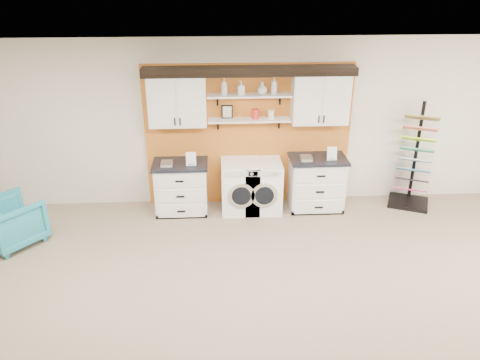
{
  "coord_description": "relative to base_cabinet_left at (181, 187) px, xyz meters",
  "views": [
    {
      "loc": [
        -0.54,
        -3.39,
        3.8
      ],
      "look_at": [
        -0.23,
        2.3,
        1.16
      ],
      "focal_mm": 35.0,
      "sensor_mm": 36.0,
      "label": 1
    }
  ],
  "objects": [
    {
      "name": "ceiling",
      "position": [
        1.13,
        -3.64,
        2.36
      ],
      "size": [
        10.0,
        10.0,
        0.0
      ],
      "primitive_type": "plane",
      "rotation": [
        3.14,
        0.0,
        0.0
      ],
      "color": "white",
      "rests_on": "wall_back"
    },
    {
      "name": "wall_back",
      "position": [
        1.13,
        0.36,
        0.96
      ],
      "size": [
        10.0,
        0.0,
        10.0
      ],
      "primitive_type": "plane",
      "rotation": [
        1.57,
        0.0,
        0.0
      ],
      "color": "beige",
      "rests_on": "floor"
    },
    {
      "name": "accent_panel",
      "position": [
        1.13,
        0.32,
        0.76
      ],
      "size": [
        3.4,
        0.07,
        2.4
      ],
      "primitive_type": "cube",
      "color": "#BD6520",
      "rests_on": "wall_back"
    },
    {
      "name": "upper_cabinet_left",
      "position": [
        0.0,
        0.15,
        1.44
      ],
      "size": [
        0.9,
        0.35,
        0.84
      ],
      "color": "white",
      "rests_on": "wall_back"
    },
    {
      "name": "upper_cabinet_right",
      "position": [
        2.26,
        0.15,
        1.44
      ],
      "size": [
        0.9,
        0.35,
        0.84
      ],
      "color": "white",
      "rests_on": "wall_back"
    },
    {
      "name": "shelf_lower",
      "position": [
        1.13,
        0.16,
        1.09
      ],
      "size": [
        1.32,
        0.28,
        0.03
      ],
      "primitive_type": "cube",
      "color": "white",
      "rests_on": "wall_back"
    },
    {
      "name": "shelf_upper",
      "position": [
        1.13,
        0.16,
        1.49
      ],
      "size": [
        1.32,
        0.28,
        0.03
      ],
      "primitive_type": "cube",
      "color": "white",
      "rests_on": "wall_back"
    },
    {
      "name": "crown_molding",
      "position": [
        1.13,
        0.17,
        1.89
      ],
      "size": [
        3.3,
        0.41,
        0.13
      ],
      "color": "black",
      "rests_on": "wall_back"
    },
    {
      "name": "picture_frame",
      "position": [
        0.78,
        0.21,
        1.22
      ],
      "size": [
        0.18,
        0.02,
        0.22
      ],
      "color": "black",
      "rests_on": "shelf_lower"
    },
    {
      "name": "canister_red",
      "position": [
        1.23,
        0.16,
        1.19
      ],
      "size": [
        0.11,
        0.11,
        0.16
      ],
      "primitive_type": "cylinder",
      "color": "red",
      "rests_on": "shelf_lower"
    },
    {
      "name": "canister_cream",
      "position": [
        1.48,
        0.16,
        1.18
      ],
      "size": [
        0.1,
        0.1,
        0.14
      ],
      "primitive_type": "cylinder",
      "color": "silver",
      "rests_on": "shelf_lower"
    },
    {
      "name": "base_cabinet_left",
      "position": [
        0.0,
        0.0,
        0.0
      ],
      "size": [
        0.89,
        0.66,
        0.88
      ],
      "color": "white",
      "rests_on": "floor"
    },
    {
      "name": "base_cabinet_right",
      "position": [
        2.26,
        -0.0,
        0.02
      ],
      "size": [
        0.94,
        0.66,
        0.92
      ],
      "color": "white",
      "rests_on": "floor"
    },
    {
      "name": "washer",
      "position": [
        0.98,
        -0.0,
        -0.0
      ],
      "size": [
        0.62,
        0.71,
        0.87
      ],
      "color": "white",
      "rests_on": "floor"
    },
    {
      "name": "dryer",
      "position": [
        1.35,
        -0.0,
        -0.01
      ],
      "size": [
        0.61,
        0.71,
        0.86
      ],
      "color": "white",
      "rests_on": "floor"
    },
    {
      "name": "sample_rack",
      "position": [
        3.92,
        0.04,
        0.12
      ],
      "size": [
        0.81,
        0.76,
        1.79
      ],
      "rotation": [
        0.0,
        0.0,
        -0.42
      ],
      "color": "black",
      "rests_on": "floor"
    },
    {
      "name": "armchair",
      "position": [
        -2.44,
        -0.86,
        -0.08
      ],
      "size": [
        1.08,
        1.08,
        0.71
      ],
      "primitive_type": "imported",
      "rotation": [
        0.0,
        0.0,
        2.42
      ],
      "color": "teal",
      "rests_on": "floor"
    },
    {
      "name": "soap_bottle_a",
      "position": [
        0.74,
        0.16,
        1.64
      ],
      "size": [
        0.1,
        0.1,
        0.27
      ],
      "primitive_type": "imported",
      "rotation": [
        0.0,
        0.0,
        3.13
      ],
      "color": "silver",
      "rests_on": "shelf_upper"
    },
    {
      "name": "soap_bottle_b",
      "position": [
        1.0,
        0.16,
        1.62
      ],
      "size": [
        0.12,
        0.11,
        0.22
      ],
      "primitive_type": "imported",
      "rotation": [
        0.0,
        0.0,
        -1.4
      ],
      "color": "silver",
      "rests_on": "shelf_upper"
    },
    {
      "name": "soap_bottle_c",
      "position": [
        1.33,
        0.16,
        1.6
      ],
      "size": [
        0.21,
        0.21,
        0.19
      ],
      "primitive_type": "imported",
      "rotation": [
        0.0,
        0.0,
        5.35
      ],
      "color": "silver",
      "rests_on": "shelf_upper"
    },
    {
      "name": "soap_bottle_d",
      "position": [
        1.52,
        0.16,
        1.64
      ],
      "size": [
        0.14,
        0.14,
        0.27
      ],
      "primitive_type": "imported",
      "rotation": [
        0.0,
        0.0,
        -0.52
      ],
      "color": "silver",
      "rests_on": "shelf_upper"
    }
  ]
}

